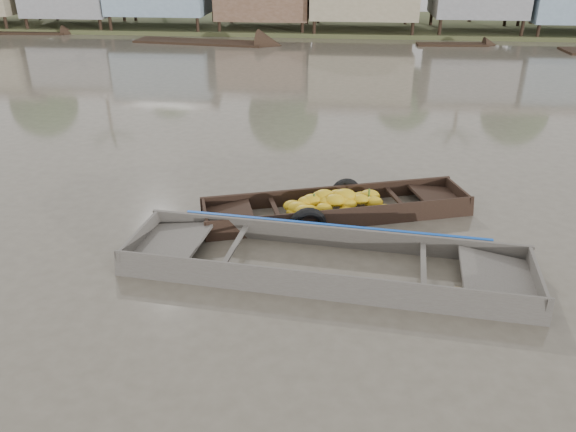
{
  "coord_description": "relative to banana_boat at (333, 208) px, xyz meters",
  "views": [
    {
      "loc": [
        1.45,
        -8.49,
        5.64
      ],
      "look_at": [
        0.51,
        1.11,
        0.8
      ],
      "focal_mm": 35.0,
      "sensor_mm": 36.0,
      "label": 1
    }
  ],
  "objects": [
    {
      "name": "distant_boats",
      "position": [
        5.01,
        20.65,
        -0.23
      ],
      "size": [
        45.86,
        14.75,
        0.35
      ],
      "color": "black",
      "rests_on": "ground"
    },
    {
      "name": "banana_boat",
      "position": [
        0.0,
        0.0,
        0.0
      ],
      "size": [
        6.14,
        3.16,
        0.86
      ],
      "rotation": [
        0.0,
        0.0,
        0.3
      ],
      "color": "black",
      "rests_on": "ground"
    },
    {
      "name": "ground",
      "position": [
        -1.35,
        -2.84,
        -0.18
      ],
      "size": [
        120.0,
        120.0,
        0.0
      ],
      "primitive_type": "plane",
      "color": "#514A3E",
      "rests_on": "ground"
    },
    {
      "name": "viewer_boat",
      "position": [
        -0.05,
        -2.32,
        -0.12
      ],
      "size": [
        7.74,
        2.76,
        0.61
      ],
      "rotation": [
        0.0,
        0.0,
        -0.11
      ],
      "color": "#46413B",
      "rests_on": "ground"
    }
  ]
}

